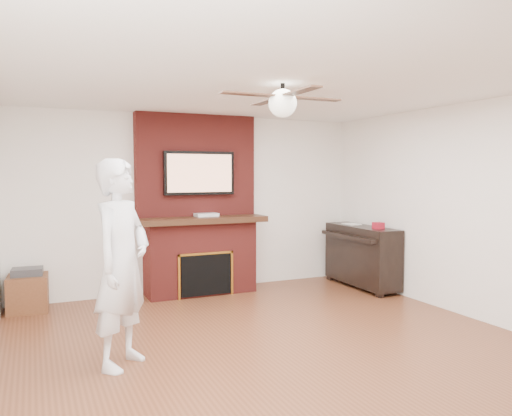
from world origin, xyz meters
name	(u,v)px	position (x,y,z in m)	size (l,w,h in m)	color
room_shell	(282,219)	(0.00, 0.00, 1.25)	(5.36, 5.86, 2.86)	#582D1A
fireplace	(199,222)	(0.00, 2.55, 1.00)	(1.78, 0.64, 2.50)	maroon
tv	(199,173)	(0.00, 2.50, 1.68)	(1.00, 0.08, 0.60)	black
ceiling_fan	(283,102)	(0.00, 0.00, 2.33)	(1.21, 1.21, 0.31)	black
person	(122,263)	(-1.43, 0.25, 0.90)	(0.66, 0.44, 1.80)	silver
side_table	(28,291)	(-2.20, 2.48, 0.24)	(0.49, 0.49, 0.53)	#5A3019
piano	(361,255)	(2.28, 1.87, 0.48)	(0.54, 1.39, 0.99)	black
cable_box	(206,215)	(0.08, 2.45, 1.10)	(0.32, 0.18, 0.05)	silver
candle_orange	(191,293)	(-0.18, 2.36, 0.05)	(0.08, 0.08, 0.11)	#C75117
candle_green	(206,293)	(0.02, 2.30, 0.04)	(0.07, 0.07, 0.09)	#486D2B
candle_cream	(205,292)	(0.00, 2.31, 0.05)	(0.07, 0.07, 0.10)	#F7F1C5
candle_blue	(221,290)	(0.26, 2.36, 0.04)	(0.06, 0.06, 0.08)	#3666A3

